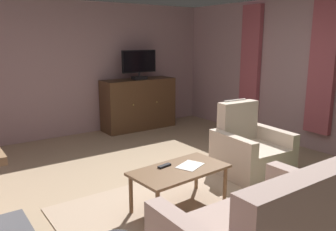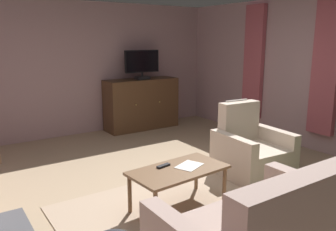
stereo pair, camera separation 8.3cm
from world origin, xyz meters
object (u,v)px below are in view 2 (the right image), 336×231
armchair_by_fireplace (251,152)px  coffee_table (179,173)px  tv_cabinet (142,105)px  tv_remote (163,166)px  folded_newspaper (189,166)px  television (142,64)px

armchair_by_fireplace → coffee_table: bearing=-169.6°
coffee_table → armchair_by_fireplace: bearing=10.4°
tv_cabinet → tv_remote: tv_cabinet is taller
tv_cabinet → coffee_table: bearing=-113.1°
coffee_table → armchair_by_fireplace: size_ratio=1.11×
folded_newspaper → tv_remote: bearing=128.0°
television → tv_remote: (-1.52, -3.12, -0.88)m
tv_cabinet → folded_newspaper: bearing=-110.9°
tv_cabinet → tv_remote: size_ratio=9.01×
tv_cabinet → television: 0.86m
tv_remote → television: bearing=53.5°
folded_newspaper → armchair_by_fireplace: 1.31m
tv_remote → folded_newspaper: 0.29m
coffee_table → tv_cabinet: bearing=66.9°
coffee_table → folded_newspaper: size_ratio=3.71×
folded_newspaper → armchair_by_fireplace: size_ratio=0.30×
television → coffee_table: 3.68m
television → tv_cabinet: bearing=90.0°
tv_remote → folded_newspaper: tv_remote is taller
tv_remote → folded_newspaper: size_ratio=0.57×
television → folded_newspaper: (-1.26, -3.26, -0.89)m
television → folded_newspaper: bearing=-111.2°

